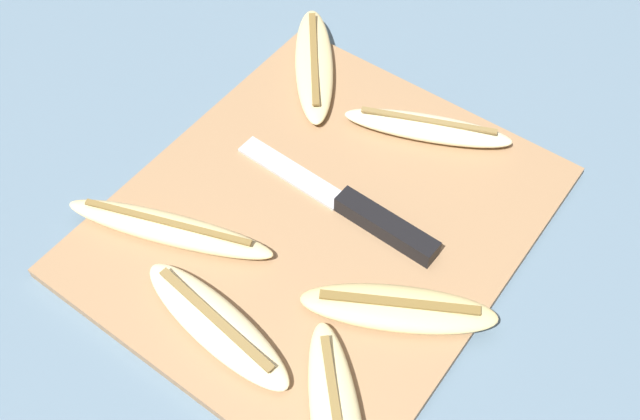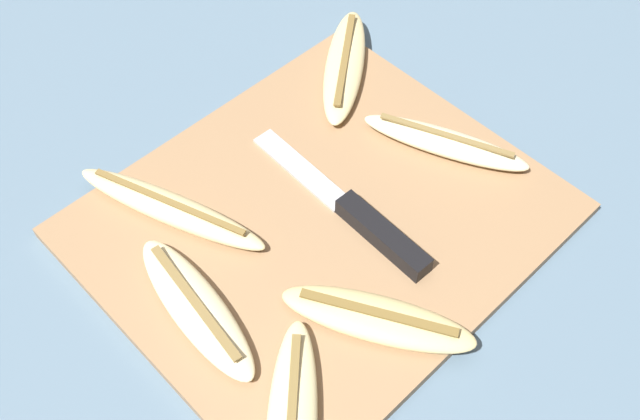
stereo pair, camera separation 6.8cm
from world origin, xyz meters
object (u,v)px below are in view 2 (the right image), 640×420
(banana_mellow_near, at_px, (345,65))
(banana_spotted_left, at_px, (377,319))
(banana_ripe_center, at_px, (170,208))
(knife, at_px, (367,223))
(banana_cream_curved, at_px, (199,310))
(banana_pale_long, at_px, (445,142))

(banana_mellow_near, bearing_deg, banana_spotted_left, -130.07)
(banana_spotted_left, distance_m, banana_ripe_center, 0.22)
(banana_mellow_near, xyz_separation_m, banana_spotted_left, (-0.20, -0.23, 0.00))
(knife, height_order, banana_cream_curved, banana_cream_curved)
(banana_cream_curved, height_order, banana_mellow_near, same)
(banana_mellow_near, height_order, banana_ripe_center, banana_ripe_center)
(banana_spotted_left, bearing_deg, banana_cream_curved, 132.72)
(banana_cream_curved, relative_size, banana_spotted_left, 1.02)
(banana_ripe_center, bearing_deg, banana_mellow_near, 5.43)
(banana_cream_curved, xyz_separation_m, banana_pale_long, (0.29, -0.02, 0.00))
(banana_cream_curved, bearing_deg, banana_mellow_near, 22.68)
(banana_cream_curved, height_order, banana_spotted_left, same)
(banana_ripe_center, bearing_deg, banana_pale_long, -26.85)
(banana_cream_curved, bearing_deg, banana_pale_long, -4.38)
(banana_cream_curved, xyz_separation_m, banana_ripe_center, (0.05, 0.10, 0.00))
(banana_pale_long, bearing_deg, banana_cream_curved, 175.62)
(banana_cream_curved, relative_size, banana_ripe_center, 0.85)
(knife, distance_m, banana_mellow_near, 0.21)
(banana_mellow_near, bearing_deg, knife, -129.42)
(banana_ripe_center, bearing_deg, banana_spotted_left, -75.60)
(banana_mellow_near, bearing_deg, banana_pale_long, -93.14)
(banana_mellow_near, relative_size, banana_ripe_center, 0.83)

